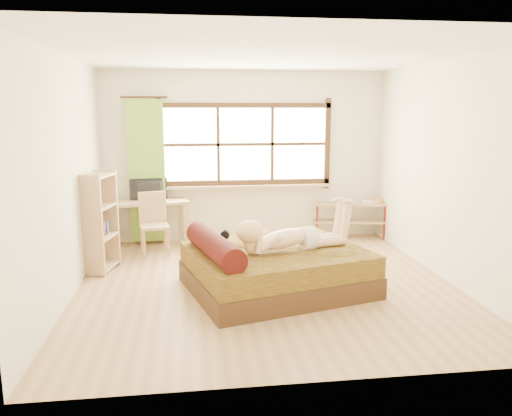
{
  "coord_description": "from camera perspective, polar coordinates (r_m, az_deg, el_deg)",
  "views": [
    {
      "loc": [
        -0.87,
        -5.72,
        2.09
      ],
      "look_at": [
        -0.09,
        0.2,
        0.91
      ],
      "focal_mm": 35.0,
      "sensor_mm": 36.0,
      "label": 1
    }
  ],
  "objects": [
    {
      "name": "floor",
      "position": [
        6.15,
        1.12,
        -8.72
      ],
      "size": [
        4.5,
        4.5,
        0.0
      ],
      "primitive_type": "plane",
      "color": "#9E754C",
      "rests_on": "ground"
    },
    {
      "name": "ceiling",
      "position": [
        5.81,
        1.23,
        17.17
      ],
      "size": [
        4.5,
        4.5,
        0.0
      ],
      "primitive_type": "plane",
      "rotation": [
        3.14,
        0.0,
        0.0
      ],
      "color": "white",
      "rests_on": "wall_back"
    },
    {
      "name": "wall_back",
      "position": [
        8.05,
        -1.23,
        5.87
      ],
      "size": [
        4.5,
        0.0,
        4.5
      ],
      "primitive_type": "plane",
      "rotation": [
        1.57,
        0.0,
        0.0
      ],
      "color": "silver",
      "rests_on": "floor"
    },
    {
      "name": "wall_front",
      "position": [
        3.65,
        6.46,
        -0.63
      ],
      "size": [
        4.5,
        0.0,
        4.5
      ],
      "primitive_type": "plane",
      "rotation": [
        -1.57,
        0.0,
        0.0
      ],
      "color": "silver",
      "rests_on": "floor"
    },
    {
      "name": "wall_left",
      "position": [
        5.93,
        -20.9,
        3.24
      ],
      "size": [
        0.0,
        4.5,
        4.5
      ],
      "primitive_type": "plane",
      "rotation": [
        1.57,
        0.0,
        1.57
      ],
      "color": "silver",
      "rests_on": "floor"
    },
    {
      "name": "wall_right",
      "position": [
        6.55,
        21.07,
        3.92
      ],
      "size": [
        0.0,
        4.5,
        4.5
      ],
      "primitive_type": "plane",
      "rotation": [
        1.57,
        0.0,
        -1.57
      ],
      "color": "silver",
      "rests_on": "floor"
    },
    {
      "name": "window",
      "position": [
        8.01,
        -1.21,
        6.99
      ],
      "size": [
        2.8,
        0.16,
        1.46
      ],
      "color": "#FFEDBF",
      "rests_on": "wall_back"
    },
    {
      "name": "curtain",
      "position": [
        7.93,
        -12.36,
        4.09
      ],
      "size": [
        0.55,
        0.1,
        2.2
      ],
      "primitive_type": "cube",
      "color": "#598724",
      "rests_on": "wall_back"
    },
    {
      "name": "bed",
      "position": [
        5.9,
        1.98,
        -6.85
      ],
      "size": [
        2.32,
        2.04,
        0.75
      ],
      "rotation": [
        0.0,
        0.0,
        0.27
      ],
      "color": "#34250F",
      "rests_on": "floor"
    },
    {
      "name": "woman",
      "position": [
        5.76,
        4.01,
        -1.93
      ],
      "size": [
        1.44,
        0.74,
        0.59
      ],
      "primitive_type": null,
      "rotation": [
        0.0,
        0.0,
        0.27
      ],
      "color": "beige",
      "rests_on": "bed"
    },
    {
      "name": "kitten",
      "position": [
        5.84,
        -4.72,
        -3.55
      ],
      "size": [
        0.32,
        0.19,
        0.24
      ],
      "primitive_type": null,
      "rotation": [
        0.0,
        0.0,
        0.27
      ],
      "color": "black",
      "rests_on": "bed"
    },
    {
      "name": "desk",
      "position": [
        7.83,
        -12.09,
        0.14
      ],
      "size": [
        1.23,
        0.72,
        0.72
      ],
      "rotation": [
        0.0,
        0.0,
        0.17
      ],
      "color": "#9D7D55",
      "rests_on": "floor"
    },
    {
      "name": "monitor",
      "position": [
        7.84,
        -12.14,
        2.08
      ],
      "size": [
        0.58,
        0.17,
        0.33
      ],
      "primitive_type": "imported",
      "rotation": [
        0.0,
        0.0,
        3.32
      ],
      "color": "black",
      "rests_on": "desk"
    },
    {
      "name": "chair",
      "position": [
        7.49,
        -11.62,
        -1.3
      ],
      "size": [
        0.47,
        0.47,
        0.91
      ],
      "rotation": [
        0.0,
        0.0,
        0.17
      ],
      "color": "#9D7D55",
      "rests_on": "floor"
    },
    {
      "name": "pipe_shelf",
      "position": [
        8.37,
        10.76,
        -0.43
      ],
      "size": [
        1.23,
        0.48,
        0.68
      ],
      "rotation": [
        0.0,
        0.0,
        -0.16
      ],
      "color": "#9D7D55",
      "rests_on": "floor"
    },
    {
      "name": "cup",
      "position": [
        8.24,
        8.75,
        0.89
      ],
      "size": [
        0.12,
        0.12,
        0.09
      ],
      "primitive_type": "imported",
      "rotation": [
        0.0,
        0.0,
        -0.16
      ],
      "color": "gray",
      "rests_on": "pipe_shelf"
    },
    {
      "name": "book",
      "position": [
        8.4,
        12.02,
        0.73
      ],
      "size": [
        0.22,
        0.27,
        0.02
      ],
      "primitive_type": "imported",
      "rotation": [
        0.0,
        0.0,
        -0.16
      ],
      "color": "gray",
      "rests_on": "pipe_shelf"
    },
    {
      "name": "bookshelf",
      "position": [
        6.83,
        -17.5,
        -1.48
      ],
      "size": [
        0.44,
        0.62,
        1.3
      ],
      "rotation": [
        0.0,
        0.0,
        -0.23
      ],
      "color": "#9D7D55",
      "rests_on": "floor"
    }
  ]
}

